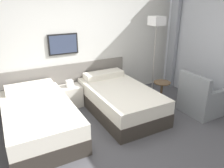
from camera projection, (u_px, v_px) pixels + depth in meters
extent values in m
plane|color=#47474C|center=(119.00, 140.00, 3.71)|extent=(16.00, 16.00, 0.00)
cube|color=silver|center=(76.00, 42.00, 4.81)|extent=(10.00, 0.06, 2.70)
cube|color=slate|center=(66.00, 84.00, 4.96)|extent=(2.93, 0.04, 0.89)
cube|color=black|center=(63.00, 44.00, 4.63)|extent=(0.64, 0.03, 0.44)
cube|color=#333D56|center=(63.00, 44.00, 4.62)|extent=(0.58, 0.01, 0.38)
cube|color=#8E939E|center=(173.00, 37.00, 5.60)|extent=(0.10, 0.24, 2.64)
cube|color=#332D28|center=(40.00, 126.00, 3.87)|extent=(1.14, 1.99, 0.28)
cube|color=silver|center=(38.00, 112.00, 3.77)|extent=(1.13, 1.97, 0.26)
cube|color=silver|center=(30.00, 87.00, 4.33)|extent=(0.91, 0.34, 0.13)
cube|color=#332D28|center=(120.00, 106.00, 4.59)|extent=(1.14, 1.99, 0.28)
cube|color=silver|center=(120.00, 94.00, 4.49)|extent=(1.13, 1.97, 0.26)
cube|color=silver|center=(104.00, 75.00, 5.05)|extent=(0.91, 0.34, 0.13)
cube|color=beige|center=(71.00, 96.00, 4.83)|extent=(0.47, 0.39, 0.46)
cube|color=white|center=(70.00, 83.00, 4.72)|extent=(0.14, 0.14, 0.14)
cylinder|color=#9E9993|center=(152.00, 92.00, 5.58)|extent=(0.24, 0.24, 0.02)
cylinder|color=#9E9993|center=(154.00, 61.00, 5.27)|extent=(0.02, 0.02, 1.66)
cube|color=white|center=(157.00, 21.00, 4.94)|extent=(0.30, 0.30, 0.20)
cylinder|color=brown|center=(160.00, 105.00, 4.94)|extent=(0.24, 0.24, 0.01)
cylinder|color=brown|center=(161.00, 94.00, 4.84)|extent=(0.05, 0.05, 0.52)
cylinder|color=brown|center=(162.00, 82.00, 4.74)|extent=(0.37, 0.37, 0.02)
cube|color=gray|center=(202.00, 103.00, 4.57)|extent=(0.71, 0.73, 0.41)
cube|color=gray|center=(194.00, 86.00, 4.28)|extent=(0.10, 0.73, 0.47)
cube|color=gray|center=(217.00, 96.00, 4.21)|extent=(0.61, 0.09, 0.18)
cube|color=gray|center=(192.00, 85.00, 4.73)|extent=(0.61, 0.09, 0.18)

